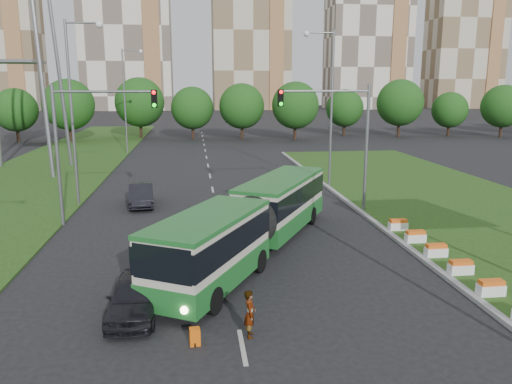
{
  "coord_description": "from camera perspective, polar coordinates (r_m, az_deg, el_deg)",
  "views": [
    {
      "loc": [
        -4.32,
        -20.06,
        7.95
      ],
      "look_at": [
        -1.25,
        4.69,
        2.6
      ],
      "focal_mm": 35.0,
      "sensor_mm": 36.0,
      "label": 1
    }
  ],
  "objects": [
    {
      "name": "ground",
      "position": [
        22.01,
        4.79,
        -9.11
      ],
      "size": [
        360.0,
        360.0,
        0.0
      ],
      "primitive_type": "plane",
      "color": "black",
      "rests_on": "ground"
    },
    {
      "name": "grass_median",
      "position": [
        33.9,
        23.91,
        -2.38
      ],
      "size": [
        14.0,
        60.0,
        0.15
      ],
      "primitive_type": "cube",
      "color": "#204213",
      "rests_on": "ground"
    },
    {
      "name": "median_kerb",
      "position": [
        30.93,
        12.78,
        -2.92
      ],
      "size": [
        0.3,
        60.0,
        0.18
      ],
      "primitive_type": "cube",
      "color": "#959595",
      "rests_on": "ground"
    },
    {
      "name": "left_verge",
      "position": [
        47.75,
        -23.63,
        1.57
      ],
      "size": [
        12.0,
        110.0,
        0.1
      ],
      "primitive_type": "cube",
      "color": "#204213",
      "rests_on": "ground"
    },
    {
      "name": "lane_markings",
      "position": [
        40.86,
        -5.09,
        0.85
      ],
      "size": [
        0.2,
        100.0,
        0.01
      ],
      "primitive_type": null,
      "color": "#ADADA6",
      "rests_on": "ground"
    },
    {
      "name": "flower_planters",
      "position": [
        22.93,
        22.35,
        -7.93
      ],
      "size": [
        1.1,
        13.7,
        0.6
      ],
      "primitive_type": null,
      "color": "white",
      "rests_on": "grass_median"
    },
    {
      "name": "traffic_mast_median",
      "position": [
        31.51,
        9.81,
        7.2
      ],
      "size": [
        5.76,
        0.32,
        8.0
      ],
      "color": "slate",
      "rests_on": "ground"
    },
    {
      "name": "traffic_mast_left",
      "position": [
        29.8,
        -18.9,
        6.46
      ],
      "size": [
        5.76,
        0.32,
        8.0
      ],
      "color": "slate",
      "rests_on": "ground"
    },
    {
      "name": "street_lamps",
      "position": [
        30.15,
        -4.6,
        8.36
      ],
      "size": [
        36.0,
        60.0,
        12.0
      ],
      "primitive_type": null,
      "color": "slate",
      "rests_on": "ground"
    },
    {
      "name": "tree_line",
      "position": [
        76.49,
        3.77,
        9.51
      ],
      "size": [
        120.0,
        8.0,
        9.0
      ],
      "primitive_type": null,
      "color": "#194F15",
      "rests_on": "ground"
    },
    {
      "name": "apartment_tower_cwest",
      "position": [
        172.26,
        -14.65,
        17.76
      ],
      "size": [
        28.0,
        15.0,
        52.0
      ],
      "primitive_type": "cube",
      "color": "silver",
      "rests_on": "ground"
    },
    {
      "name": "apartment_tower_ceast",
      "position": [
        172.0,
        -0.62,
        17.81
      ],
      "size": [
        25.0,
        15.0,
        50.0
      ],
      "primitive_type": "cube",
      "color": "beige",
      "rests_on": "ground"
    },
    {
      "name": "apartment_tower_east",
      "position": [
        180.78,
        12.65,
        16.77
      ],
      "size": [
        27.0,
        15.0,
        47.0
      ],
      "primitive_type": "cube",
      "color": "silver",
      "rests_on": "ground"
    },
    {
      "name": "midrise_east",
      "position": [
        194.84,
        22.68,
        14.76
      ],
      "size": [
        24.0,
        14.0,
        40.0
      ],
      "primitive_type": "cube",
      "color": "beige",
      "rests_on": "ground"
    },
    {
      "name": "articulated_bus",
      "position": [
        23.85,
        -1.09,
        -3.28
      ],
      "size": [
        2.51,
        16.1,
        2.65
      ],
      "rotation": [
        0.0,
        0.0,
        -0.51
      ],
      "color": "beige",
      "rests_on": "ground"
    },
    {
      "name": "car_left_near",
      "position": [
        18.39,
        -13.8,
        -11.47
      ],
      "size": [
        1.72,
        4.15,
        1.41
      ],
      "primitive_type": "imported",
      "rotation": [
        0.0,
        0.0,
        -0.01
      ],
      "color": "black",
      "rests_on": "ground"
    },
    {
      "name": "car_left_far",
      "position": [
        34.39,
        -13.0,
        -0.31
      ],
      "size": [
        2.02,
        4.62,
        1.48
      ],
      "primitive_type": "imported",
      "rotation": [
        0.0,
        0.0,
        0.1
      ],
      "color": "black",
      "rests_on": "ground"
    },
    {
      "name": "pedestrian",
      "position": [
        16.44,
        -0.7,
        -13.73
      ],
      "size": [
        0.43,
        0.61,
        1.58
      ],
      "primitive_type": "imported",
      "rotation": [
        0.0,
        0.0,
        1.48
      ],
      "color": "gray",
      "rests_on": "ground"
    },
    {
      "name": "shopping_trolley",
      "position": [
        16.29,
        -7.0,
        -16.1
      ],
      "size": [
        0.33,
        0.34,
        0.56
      ],
      "rotation": [
        0.0,
        0.0,
        0.12
      ],
      "color": "#E65E0C",
      "rests_on": "ground"
    }
  ]
}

